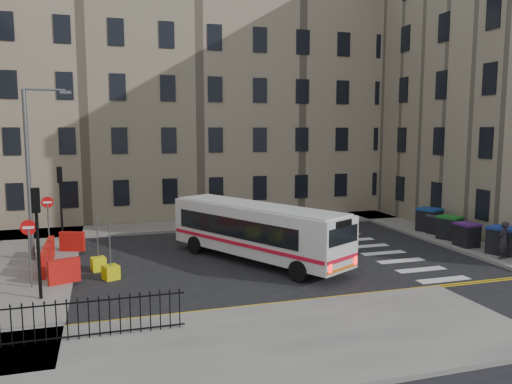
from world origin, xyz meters
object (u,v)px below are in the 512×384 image
bus (257,230)px  wheelie_bin_d (437,224)px  wheelie_bin_e (429,220)px  pedestrian (503,240)px  streetlamp (28,172)px  bollard_chevron (111,272)px  bollard_yellow (99,264)px  wheelie_bin_c (450,227)px  wheelie_bin_a (502,240)px  wheelie_bin_b (467,235)px

bus → wheelie_bin_d: 12.19m
wheelie_bin_e → pedestrian: (-0.72, -6.67, 0.19)m
streetlamp → wheelie_bin_d: 22.52m
wheelie_bin_e → bollard_chevron: (-18.74, -4.06, -0.56)m
bollard_yellow → streetlamp: bearing=143.1°
streetlamp → pedestrian: size_ratio=4.48×
wheelie_bin_c → bollard_yellow: size_ratio=2.52×
bollard_chevron → wheelie_bin_d: bearing=10.0°
streetlamp → wheelie_bin_c: bearing=-5.1°
wheelie_bin_a → wheelie_bin_c: bearing=71.6°
wheelie_bin_e → wheelie_bin_b: bearing=-122.4°
wheelie_bin_c → pedestrian: size_ratio=0.83×
streetlamp → bollard_chevron: streetlamp is taller
wheelie_bin_c → wheelie_bin_d: size_ratio=1.20×
streetlamp → bollard_yellow: bearing=-36.9°
bus → wheelie_bin_c: bearing=-24.5°
wheelie_bin_d → bollard_yellow: (-19.22, -1.76, -0.42)m
wheelie_bin_d → pedestrian: 5.95m
wheelie_bin_a → wheelie_bin_d: 5.13m
wheelie_bin_a → bollard_chevron: size_ratio=2.61×
wheelie_bin_b → pedestrian: bearing=-96.6°
bus → wheelie_bin_e: size_ratio=5.98×
wheelie_bin_c → wheelie_bin_d: (0.23, 1.46, -0.09)m
wheelie_bin_e → wheelie_bin_c: bearing=-121.0°
wheelie_bin_c → bollard_yellow: bearing=156.1°
wheelie_bin_a → wheelie_bin_e: (0.04, 5.89, 0.02)m
wheelie_bin_c → bollard_chevron: size_ratio=2.52×
bollard_chevron → streetlamp: bearing=132.8°
streetlamp → pedestrian: bearing=-16.5°
wheelie_bin_d → wheelie_bin_e: wheelie_bin_e is taller
bus → bollard_chevron: bus is taller
bus → wheelie_bin_c: size_ratio=6.45×
pedestrian → wheelie_bin_b: bearing=-111.8°
wheelie_bin_e → bollard_yellow: bearing=163.0°
wheelie_bin_d → wheelie_bin_e: bearing=67.5°
pedestrian → streetlamp: bearing=-34.8°
bollard_chevron → wheelie_bin_b: bearing=0.3°
streetlamp → wheelie_bin_b: size_ratio=6.51×
streetlamp → wheelie_bin_d: bearing=-1.3°
wheelie_bin_b → wheelie_bin_c: bearing=77.3°
wheelie_bin_c → pedestrian: pedestrian is taller
wheelie_bin_a → wheelie_bin_c: 3.67m
streetlamp → bus: bearing=-15.4°
wheelie_bin_c → streetlamp: bearing=150.1°
wheelie_bin_c → bollard_chevron: 18.58m
wheelie_bin_a → pedestrian: bearing=-153.0°
streetlamp → bollard_chevron: (3.51, -3.79, -4.04)m
bus → bollard_chevron: (-6.78, -0.95, -1.26)m
streetlamp → wheelie_bin_c: (21.99, -1.96, -3.53)m
pedestrian → wheelie_bin_a: bearing=-149.5°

